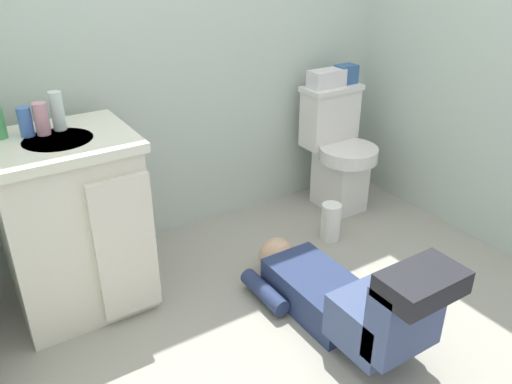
{
  "coord_description": "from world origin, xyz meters",
  "views": [
    {
      "loc": [
        -1.19,
        -1.39,
        1.58
      ],
      "look_at": [
        0.01,
        0.49,
        0.45
      ],
      "focal_mm": 36.42,
      "sensor_mm": 36.0,
      "label": 1
    }
  ],
  "objects": [
    {
      "name": "toiletry_bag",
      "position": [
        0.93,
        0.92,
        0.81
      ],
      "size": [
        0.12,
        0.09,
        0.11
      ],
      "primitive_type": "cube",
      "color": "#33598C",
      "rests_on": "toilet"
    },
    {
      "name": "wall_back",
      "position": [
        0.0,
        1.13,
        1.2
      ],
      "size": [
        2.65,
        0.08,
        2.4
      ],
      "primitive_type": "cube",
      "color": "#B5C4B7",
      "rests_on": "ground_plane"
    },
    {
      "name": "ground_plane",
      "position": [
        0.0,
        0.0,
        -0.02
      ],
      "size": [
        2.99,
        3.18,
        0.04
      ],
      "primitive_type": "cube",
      "color": "#999689"
    },
    {
      "name": "bottle_clear",
      "position": [
        -0.76,
        0.81,
        0.9
      ],
      "size": [
        0.05,
        0.05,
        0.16
      ],
      "primitive_type": "cylinder",
      "color": "silver",
      "rests_on": "vanity_cabinet"
    },
    {
      "name": "toilet",
      "position": [
        0.83,
        0.83,
        0.37
      ],
      "size": [
        0.36,
        0.46,
        0.75
      ],
      "color": "silver",
      "rests_on": "ground_plane"
    },
    {
      "name": "bottle_blue",
      "position": [
        -0.9,
        0.81,
        0.88
      ],
      "size": [
        0.06,
        0.06,
        0.12
      ],
      "primitive_type": "cylinder",
      "color": "#446CBE",
      "rests_on": "vanity_cabinet"
    },
    {
      "name": "vanity_cabinet",
      "position": [
        -0.8,
        0.72,
        0.42
      ],
      "size": [
        0.6,
        0.53,
        0.82
      ],
      "color": "silver",
      "rests_on": "ground_plane"
    },
    {
      "name": "bottle_pink",
      "position": [
        -0.84,
        0.79,
        0.89
      ],
      "size": [
        0.06,
        0.06,
        0.13
      ],
      "primitive_type": "cylinder",
      "color": "#D1919F",
      "rests_on": "vanity_cabinet"
    },
    {
      "name": "paper_towel_roll",
      "position": [
        0.53,
        0.51,
        0.11
      ],
      "size": [
        0.11,
        0.11,
        0.22
      ],
      "primitive_type": "cylinder",
      "color": "white",
      "rests_on": "ground_plane"
    },
    {
      "name": "tissue_box",
      "position": [
        0.78,
        0.92,
        0.8
      ],
      "size": [
        0.22,
        0.11,
        0.1
      ],
      "primitive_type": "cube",
      "color": "silver",
      "rests_on": "toilet"
    },
    {
      "name": "faucet",
      "position": [
        -0.8,
        0.86,
        0.87
      ],
      "size": [
        0.02,
        0.02,
        0.1
      ],
      "primitive_type": "cylinder",
      "color": "silver",
      "rests_on": "vanity_cabinet"
    },
    {
      "name": "person_plumber",
      "position": [
        0.09,
        -0.1,
        0.18
      ],
      "size": [
        0.39,
        1.06,
        0.52
      ],
      "color": "navy",
      "rests_on": "ground_plane"
    }
  ]
}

